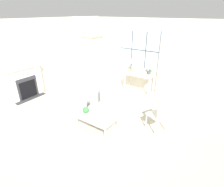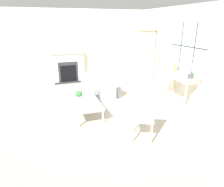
% 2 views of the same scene
% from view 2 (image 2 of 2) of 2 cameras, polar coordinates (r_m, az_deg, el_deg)
% --- Properties ---
extents(ground_plane, '(14.00, 14.00, 0.00)m').
position_cam_2_polar(ground_plane, '(5.73, -5.29, -4.12)').
color(ground_plane, '#B2A893').
extents(wall_back_windowed, '(7.20, 0.14, 2.80)m').
position_cam_2_polar(wall_back_windowed, '(6.69, 20.79, 10.62)').
color(wall_back_windowed, silver).
rests_on(wall_back_windowed, ground_plane).
extents(wall_left, '(0.06, 7.20, 2.80)m').
position_cam_2_polar(wall_left, '(8.38, -6.64, 13.35)').
color(wall_left, silver).
rests_on(wall_left, ground_plane).
extents(fireplace, '(0.34, 1.37, 1.97)m').
position_cam_2_polar(fireplace, '(8.23, -12.56, 7.80)').
color(fireplace, '#2D2D33').
rests_on(fireplace, ground_plane).
extents(armoire, '(0.88, 0.69, 2.06)m').
position_cam_2_polar(armoire, '(8.37, 8.69, 10.75)').
color(armoire, beige).
rests_on(armoire, ground_plane).
extents(console_table, '(1.17, 0.50, 0.80)m').
position_cam_2_polar(console_table, '(6.43, 19.08, 4.26)').
color(console_table, beige).
rests_on(console_table, ground_plane).
extents(table_lamp, '(0.23, 0.23, 0.51)m').
position_cam_2_polar(table_lamp, '(6.61, 17.63, 9.09)').
color(table_lamp, '#9E7F47').
rests_on(table_lamp, console_table).
extents(potted_orchid, '(0.19, 0.15, 0.43)m').
position_cam_2_polar(potted_orchid, '(6.07, 21.68, 5.60)').
color(potted_orchid, '#4C4C51').
rests_on(potted_orchid, console_table).
extents(armchair_upholstered, '(1.11, 1.16, 0.76)m').
position_cam_2_polar(armchair_upholstered, '(6.53, -3.28, 1.32)').
color(armchair_upholstered, '#B2B2B7').
rests_on(armchair_upholstered, ground_plane).
extents(side_chair_wooden, '(0.58, 0.58, 1.09)m').
position_cam_2_polar(side_chair_wooden, '(3.99, 8.86, -5.80)').
color(side_chair_wooden, white).
rests_on(side_chair_wooden, ground_plane).
extents(coffee_table, '(1.09, 0.68, 0.38)m').
position_cam_2_polar(coffee_table, '(5.13, -7.38, -2.94)').
color(coffee_table, silver).
rests_on(coffee_table, ground_plane).
extents(potted_plant_small, '(0.18, 0.18, 0.25)m').
position_cam_2_polar(potted_plant_small, '(5.30, -9.45, -0.43)').
color(potted_plant_small, '#BCB7AD').
rests_on(potted_plant_small, coffee_table).
extents(pillar_candle, '(0.10, 0.10, 0.12)m').
position_cam_2_polar(pillar_candle, '(4.74, -6.90, -3.66)').
color(pillar_candle, silver).
rests_on(pillar_candle, coffee_table).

